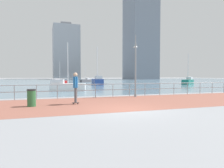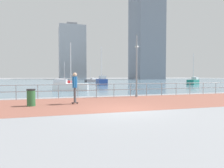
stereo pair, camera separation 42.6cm
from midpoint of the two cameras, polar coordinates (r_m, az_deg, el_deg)
name	(u,v)px [view 1 (the left image)]	position (r m, az deg, el deg)	size (l,w,h in m)	color
ground	(62,83)	(49.18, -14.34, 0.38)	(220.00, 220.00, 0.00)	gray
brick_paving	(108,103)	(12.28, -2.14, -5.32)	(28.00, 6.48, 0.01)	#935647
harbor_water	(59,81)	(60.04, -15.06, 0.72)	(180.00, 88.00, 0.00)	slate
waterfront_railing	(95,88)	(15.33, -5.51, -1.13)	(25.25, 0.06, 1.03)	#8C99A3
lamppost	(135,63)	(15.91, 5.90, 6.02)	(0.50, 0.77, 4.82)	gray
skateboarder	(76,85)	(11.82, -11.32, -0.30)	(0.41, 0.56, 1.83)	black
trash_bin	(31,98)	(11.67, -22.83, -3.60)	(0.46, 0.46, 0.93)	#2D6638
sailboat_navy	(67,86)	(22.39, -13.25, -0.62)	(3.90, 2.08, 5.24)	white
sailboat_teal	(97,81)	(36.32, -4.49, 0.80)	(1.98, 5.03, 6.89)	#284799
sailboat_yellow	(59,82)	(40.85, -14.99, 0.56)	(3.01, 2.69, 4.35)	#B21E1E
sailboat_gray	(188,81)	(41.44, 20.47, 0.72)	(4.11, 3.55, 5.87)	#197266
sailboat_white	(86,80)	(52.10, -7.69, 1.00)	(3.15, 2.45, 4.36)	#595960
tower_glass	(140,30)	(100.73, 7.93, 14.90)	(12.55, 15.01, 48.75)	slate
tower_steel	(66,53)	(107.01, -13.07, 8.59)	(12.71, 15.39, 28.39)	#A3A8B2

